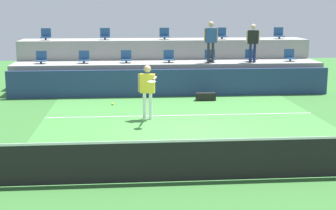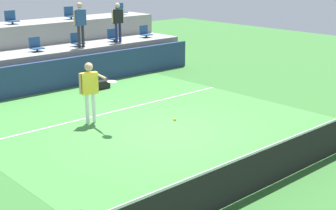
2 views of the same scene
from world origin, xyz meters
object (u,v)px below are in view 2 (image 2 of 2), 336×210
(stadium_chair_upper_right, at_px, (70,14))
(spectator_in_white, at_px, (80,20))
(tennis_ball, at_px, (175,120))
(spectator_in_grey, at_px, (118,19))
(stadium_chair_upper_center, at_px, (11,19))
(stadium_chair_upper_far_right, at_px, (121,10))
(tennis_player, at_px, (90,86))
(stadium_chair_lower_mid_right, at_px, (77,41))
(equipment_bag, at_px, (99,85))
(stadium_chair_lower_right, at_px, (113,36))
(stadium_chair_lower_far_right, at_px, (145,32))
(stadium_chair_lower_center, at_px, (36,45))

(stadium_chair_upper_right, relative_size, spectator_in_white, 0.30)
(spectator_in_white, relative_size, tennis_ball, 25.38)
(spectator_in_grey, bearing_deg, stadium_chair_upper_center, 148.43)
(stadium_chair_upper_far_right, bearing_deg, tennis_player, -132.18)
(stadium_chair_lower_mid_right, bearing_deg, spectator_in_grey, -12.44)
(stadium_chair_upper_center, bearing_deg, stadium_chair_upper_far_right, 0.00)
(stadium_chair_lower_mid_right, distance_m, stadium_chair_upper_far_right, 4.05)
(stadium_chair_upper_center, distance_m, tennis_ball, 11.91)
(tennis_ball, distance_m, equipment_bag, 8.47)
(stadium_chair_upper_center, relative_size, spectator_in_grey, 0.32)
(stadium_chair_lower_right, distance_m, equipment_bag, 3.46)
(stadium_chair_lower_mid_right, relative_size, spectator_in_white, 0.30)
(stadium_chair_lower_far_right, relative_size, tennis_ball, 7.65)
(stadium_chair_lower_far_right, distance_m, tennis_ball, 12.36)
(stadium_chair_upper_far_right, bearing_deg, tennis_ball, -122.58)
(equipment_bag, bearing_deg, stadium_chair_lower_far_right, 29.07)
(stadium_chair_lower_center, bearing_deg, spectator_in_grey, -6.24)
(stadium_chair_lower_far_right, height_order, tennis_player, stadium_chair_lower_far_right)
(spectator_in_white, bearing_deg, stadium_chair_lower_far_right, 6.19)
(stadium_chair_lower_center, bearing_deg, stadium_chair_lower_far_right, 0.00)
(stadium_chair_lower_center, height_order, stadium_chair_upper_center, stadium_chair_upper_center)
(stadium_chair_upper_center, xyz_separation_m, stadium_chair_upper_right, (2.65, 0.00, 0.00))
(stadium_chair_lower_mid_right, height_order, tennis_ball, stadium_chair_lower_mid_right)
(stadium_chair_upper_right, xyz_separation_m, equipment_bag, (-1.36, -4.03, -2.16))
(stadium_chair_lower_center, distance_m, stadium_chair_lower_mid_right, 1.77)
(spectator_in_white, bearing_deg, tennis_player, -120.22)
(stadium_chair_lower_center, relative_size, stadium_chair_upper_right, 1.00)
(stadium_chair_upper_center, bearing_deg, spectator_in_grey, -31.57)
(stadium_chair_lower_right, xyz_separation_m, tennis_player, (-4.69, -5.33, -0.38))
(spectator_in_grey, bearing_deg, tennis_player, -133.34)
(stadium_chair_upper_center, bearing_deg, tennis_ball, -100.29)
(spectator_in_grey, height_order, equipment_bag, spectator_in_grey)
(tennis_player, bearing_deg, stadium_chair_lower_center, 77.77)
(spectator_in_white, xyz_separation_m, tennis_ball, (-3.89, -9.50, -0.87))
(stadium_chair_lower_center, relative_size, stadium_chair_lower_right, 1.00)
(stadium_chair_lower_right, distance_m, stadium_chair_upper_right, 2.20)
(stadium_chair_lower_mid_right, height_order, tennis_player, stadium_chair_lower_mid_right)
(tennis_ball, bearing_deg, tennis_player, 77.51)
(stadium_chair_lower_right, xyz_separation_m, equipment_bag, (-2.30, -2.23, -1.31))
(tennis_ball, bearing_deg, stadium_chair_lower_right, 60.03)
(stadium_chair_lower_mid_right, relative_size, stadium_chair_lower_far_right, 1.00)
(equipment_bag, bearing_deg, spectator_in_white, 75.35)
(stadium_chair_upper_center, height_order, tennis_player, stadium_chair_upper_center)
(stadium_chair_upper_far_right, bearing_deg, stadium_chair_upper_center, 180.00)
(stadium_chair_upper_far_right, bearing_deg, stadium_chair_lower_far_right, -91.32)
(stadium_chair_lower_center, distance_m, stadium_chair_lower_far_right, 5.26)
(stadium_chair_lower_center, distance_m, stadium_chair_upper_center, 1.99)
(stadium_chair_lower_mid_right, xyz_separation_m, stadium_chair_upper_center, (-1.81, 1.80, 0.85))
(stadium_chair_upper_right, distance_m, tennis_player, 8.15)
(stadium_chair_upper_center, distance_m, spectator_in_grey, 4.17)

